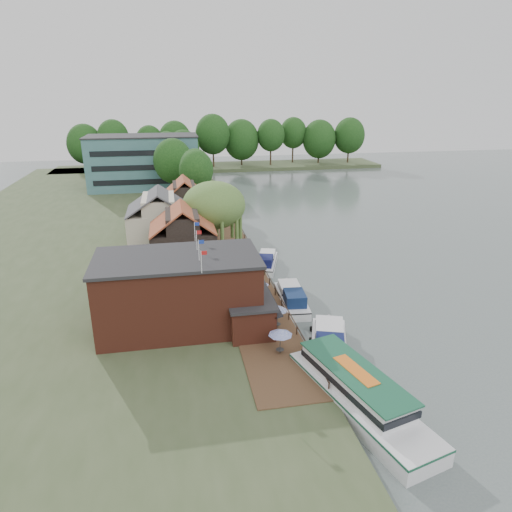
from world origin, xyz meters
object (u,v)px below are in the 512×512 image
umbrella_0 (280,341)px  umbrella_4 (251,287)px  cruiser_0 (329,342)px  cruiser_2 (266,260)px  cruiser_1 (292,296)px  umbrella_2 (258,304)px  umbrella_1 (277,316)px  tour_boat (360,393)px  umbrella_3 (259,291)px  hotel_block (144,162)px  cottage_b (160,219)px  willow (214,219)px  swan (335,387)px  cottage_a (183,238)px  cottage_c (185,204)px  pub (200,290)px

umbrella_0 → umbrella_4: (-0.42, 11.92, 0.00)m
cruiser_0 → cruiser_2: cruiser_0 is taller
cruiser_1 → cruiser_0: bearing=-82.0°
cruiser_0 → cruiser_1: (-0.63, 10.75, -0.17)m
umbrella_2 → cruiser_1: size_ratio=0.25×
umbrella_1 → cruiser_0: umbrella_1 is taller
cruiser_2 → tour_boat: bearing=-71.0°
umbrella_0 → umbrella_3: bearing=88.8°
hotel_block → cruiser_0: 79.89m
cruiser_1 → cruiser_2: (-0.35, 12.04, -0.11)m
umbrella_2 → cruiser_2: size_ratio=0.27×
cottage_b → umbrella_2: bearing=-67.9°
cottage_b → willow: bearing=-33.7°
swan → cruiser_2: bearing=89.5°
cottage_a → cottage_c: size_ratio=1.01×
tour_boat → swan: size_ratio=32.91×
umbrella_3 → tour_boat: bearing=-76.9°
umbrella_0 → hotel_block: bearing=100.5°
hotel_block → tour_boat: hotel_block is taller
umbrella_3 → cruiser_2: 12.99m
umbrella_2 → umbrella_3: bearing=77.2°
hotel_block → umbrella_2: bearing=-78.8°
cottage_c → tour_boat: cottage_c is taller
cottage_a → willow: 6.80m
cruiser_0 → cruiser_1: size_ratio=1.12×
umbrella_1 → umbrella_3: (-0.59, 6.30, 0.00)m
cruiser_2 → tour_boat: tour_boat is taller
umbrella_2 → cruiser_2: umbrella_2 is taller
umbrella_4 → tour_boat: bearing=-75.8°
cottage_b → swan: bearing=-69.1°
cruiser_2 → umbrella_2: bearing=-87.3°
umbrella_2 → cruiser_0: size_ratio=0.22×
umbrella_2 → cottage_c: bearing=100.0°
cottage_c → umbrella_0: 41.50m
cruiser_0 → umbrella_2: bearing=145.0°
cottage_c → cruiser_2: (10.09, -17.57, -4.19)m
umbrella_2 → swan: umbrella_2 is taller
hotel_block → umbrella_0: 79.36m
cruiser_2 → cruiser_1: bearing=-70.6°
umbrella_1 → cruiser_2: 19.01m
cottage_c → umbrella_1: bearing=-78.8°
cottage_c → tour_boat: bearing=-77.4°
hotel_block → tour_boat: bearing=-77.5°
willow → cruiser_2: willow is taller
pub → hotel_block: size_ratio=0.79×
cottage_a → umbrella_2: size_ratio=3.62×
hotel_block → umbrella_4: bearing=-78.1°
cottage_b → umbrella_0: bearing=-72.0°
umbrella_3 → umbrella_4: same height
cruiser_1 → umbrella_0: bearing=-105.2°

